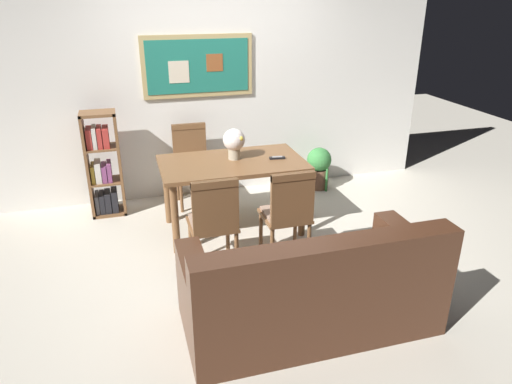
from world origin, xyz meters
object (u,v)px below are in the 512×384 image
object	(u,v)px
dining_chair_near_left	(214,218)
dining_table	(232,171)
leather_couch	(311,291)
dining_chair_far_left	(191,158)
potted_ivy	(319,167)
flower_vase	(234,141)
bookshelf	(103,168)
tv_remote	(277,158)
dining_chair_near_right	(288,210)

from	to	relation	value
dining_chair_near_left	dining_table	bearing A→B (deg)	65.95
dining_table	leather_couch	world-z (taller)	leather_couch
dining_chair_far_left	leather_couch	distance (m)	2.52
dining_chair_far_left	dining_chair_near_left	distance (m)	1.58
potted_ivy	flower_vase	world-z (taller)	flower_vase
bookshelf	tv_remote	distance (m)	1.89
flower_vase	tv_remote	world-z (taller)	flower_vase
dining_chair_near_right	potted_ivy	bearing A→B (deg)	58.22
dining_table	tv_remote	distance (m)	0.47
leather_couch	bookshelf	bearing A→B (deg)	120.22
leather_couch	flower_vase	size ratio (longest dim) A/B	5.88
dining_chair_near_left	leather_couch	distance (m)	1.06
leather_couch	flower_vase	bearing A→B (deg)	94.16
tv_remote	bookshelf	bearing A→B (deg)	154.64
flower_vase	dining_chair_near_left	bearing A→B (deg)	-114.53
dining_chair_near_left	leather_couch	bearing A→B (deg)	-60.00
dining_chair_near_right	dining_chair_near_left	distance (m)	0.65
dining_chair_near_left	tv_remote	xyz separation A→B (m)	(0.80, 0.73, 0.21)
dining_chair_far_left	flower_vase	distance (m)	0.88
potted_ivy	dining_table	bearing A→B (deg)	-148.75
potted_ivy	flower_vase	bearing A→B (deg)	-150.29
tv_remote	leather_couch	bearing A→B (deg)	-99.84
dining_chair_far_left	potted_ivy	distance (m)	1.59
dining_chair_near_left	flower_vase	xyz separation A→B (m)	(0.39, 0.85, 0.38)
potted_ivy	tv_remote	world-z (taller)	tv_remote
dining_chair_far_left	bookshelf	xyz separation A→B (m)	(-0.96, -0.04, -0.01)
dining_chair_far_left	dining_chair_near_right	distance (m)	1.70
leather_couch	tv_remote	bearing A→B (deg)	80.16
bookshelf	potted_ivy	xyz separation A→B (m)	(2.53, 0.03, -0.25)
dining_chair_near_right	flower_vase	world-z (taller)	flower_vase
potted_ivy	bookshelf	bearing A→B (deg)	-179.35
flower_vase	leather_couch	bearing A→B (deg)	-85.84
dining_table	flower_vase	distance (m)	0.29
leather_couch	bookshelf	size ratio (longest dim) A/B	1.58
leather_couch	potted_ivy	distance (m)	2.70
tv_remote	dining_chair_near_left	bearing A→B (deg)	-137.59
dining_table	dining_chair_near_right	xyz separation A→B (m)	(0.30, -0.80, -0.10)
bookshelf	tv_remote	size ratio (longest dim) A/B	7.11
bookshelf	flower_vase	distance (m)	1.51
dining_chair_near_left	tv_remote	bearing A→B (deg)	42.41
leather_couch	dining_chair_near_left	bearing A→B (deg)	120.00
dining_table	bookshelf	size ratio (longest dim) A/B	1.24
dining_table	leather_couch	distance (m)	1.72
dining_chair_near_left	flower_vase	world-z (taller)	flower_vase
dining_table	potted_ivy	world-z (taller)	dining_table
dining_chair_far_left	bookshelf	distance (m)	0.96
dining_table	tv_remote	world-z (taller)	tv_remote
dining_chair_far_left	bookshelf	bearing A→B (deg)	-177.41
dining_table	potted_ivy	distance (m)	1.54
dining_chair_far_left	tv_remote	world-z (taller)	dining_chair_far_left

